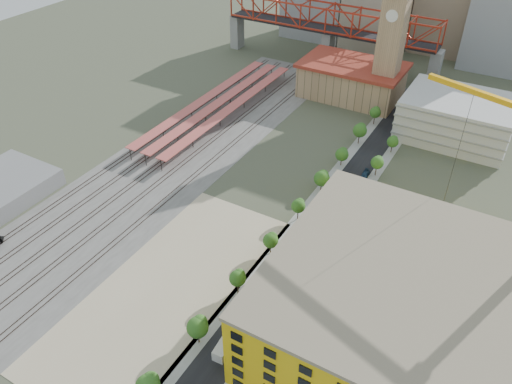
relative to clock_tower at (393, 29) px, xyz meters
The scene contains 28 objects.
ground 85.36m from the clock_tower, 95.71° to the right, with size 400.00×400.00×0.00m, color #474C38.
ballast_strip 81.63m from the clock_tower, 125.15° to the right, with size 36.00×165.00×0.06m, color #605E59.
dirt_lot 115.74m from the clock_tower, 96.14° to the right, with size 28.00×67.00×0.06m, color tan.
street_asphalt 71.48m from the clock_tower, 82.98° to the right, with size 12.00×170.00×0.06m, color black.
sidewalk_west 71.08m from the clock_tower, 87.80° to the right, with size 3.00×170.00×0.04m, color gray.
sidewalk_east 72.31m from the clock_tower, 78.27° to the right, with size 3.00×170.00×0.04m, color gray.
construction_pad 110.41m from the clock_tower, 69.69° to the right, with size 50.00×90.00×0.06m, color gray.
rail_tracks 82.57m from the clock_tower, 126.24° to the right, with size 26.56×160.00×0.18m.
platform_canopies 65.08m from the clock_tower, 144.47° to the right, with size 16.00×80.00×4.12m.
station_hall 25.65m from the clock_tower, behind, with size 38.00×24.00×13.10m.
clock_tower is the anchor object (origin of this frame).
parking_garage 36.81m from the clock_tower, 19.64° to the right, with size 34.00×26.00×14.00m, color silver.
truss_bridge 42.56m from the clock_tower, 142.85° to the left, with size 94.00×9.60×25.60m.
construction_building 107.36m from the clock_tower, 71.22° to the right, with size 44.60×50.60×18.80m.
street_trees 80.70m from the clock_tower, 83.91° to the right, with size 15.40×124.40×8.00m.
skyline 62.60m from the clock_tower, 90.49° to the left, with size 133.00×46.00×60.00m.
distant_hills 213.32m from the clock_tower, 78.30° to the left, with size 647.00×264.00×227.00m.
site_trailer_a 121.11m from the clock_tower, 86.11° to the right, with size 2.39×9.06×2.48m, color silver.
site_trailer_b 107.61m from the clock_tower, 85.59° to the right, with size 2.45×9.32×2.55m, color silver.
site_trailer_c 104.87m from the clock_tower, 85.47° to the right, with size 2.56×9.74×2.67m, color silver.
site_trailer_d 93.30m from the clock_tower, 84.85° to the right, with size 2.63×10.00×2.74m, color silver.
car_1 105.90m from the clock_tower, 87.19° to the right, with size 1.47×4.22×1.39m, color #A7A7AD.
car_2 80.11m from the clock_tower, 86.18° to the right, with size 2.46×5.34×1.48m, color black.
car_3 78.31m from the clock_tower, 86.08° to the right, with size 1.85×4.54×1.32m, color navy.
car_4 113.32m from the clock_tower, 84.25° to the right, with size 1.71×4.24×1.45m, color silver.
car_5 103.07m from the clock_tower, 83.63° to the right, with size 1.58×4.53×1.49m, color #AAABB0.
car_6 74.80m from the clock_tower, 80.88° to the right, with size 2.56×5.56×1.55m, color black.
car_7 55.60m from the clock_tower, 76.75° to the right, with size 1.84×4.52×1.31m, color navy.
Camera 1 is at (51.96, -88.76, 84.30)m, focal length 35.00 mm.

